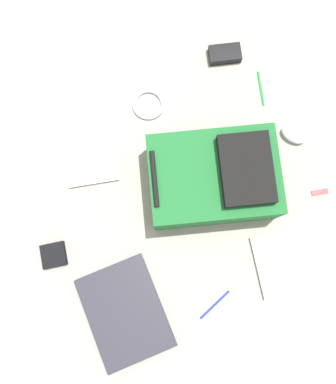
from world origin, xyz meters
TOP-DOWN VIEW (x-y plane):
  - ground_plane at (0.00, 0.00)m, footprint 3.35×3.35m
  - backpack at (0.01, -0.13)m, footprint 0.39×0.48m
  - laptop at (-0.30, 0.30)m, footprint 0.33×0.25m
  - book_blue at (0.28, 0.23)m, footprint 0.30×0.23m
  - book_manual at (-0.34, -0.30)m, footprint 0.25×0.29m
  - computer_mouse at (0.07, -0.47)m, footprint 0.11×0.10m
  - cable_coil at (0.35, -0.02)m, footprint 0.12×0.12m
  - power_brick at (0.44, -0.35)m, footprint 0.09×0.13m
  - pen_black at (-0.38, 0.01)m, footprint 0.06×0.12m
  - pen_blue at (0.27, -0.43)m, footprint 0.13×0.04m
  - earbud_pouch at (-0.04, 0.46)m, footprint 0.09×0.09m
  - usb_stick at (-0.16, -0.47)m, footprint 0.03×0.06m

SIDE VIEW (x-z plane):
  - ground_plane at x=0.00m, z-range 0.00..0.00m
  - pen_black at x=-0.38m, z-range 0.00..0.01m
  - usb_stick at x=-0.16m, z-range 0.00..0.01m
  - pen_blue at x=0.27m, z-range 0.00..0.01m
  - cable_coil at x=0.35m, z-range 0.00..0.02m
  - book_blue at x=0.28m, z-range 0.00..0.02m
  - book_manual at x=-0.34m, z-range 0.00..0.02m
  - earbud_pouch at x=-0.04m, z-range 0.00..0.03m
  - laptop at x=-0.30m, z-range 0.00..0.03m
  - power_brick at x=0.44m, z-range 0.00..0.03m
  - computer_mouse at x=0.07m, z-range 0.00..0.04m
  - backpack at x=0.01m, z-range -0.01..0.19m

